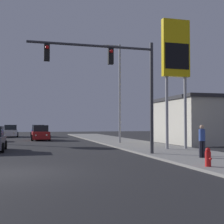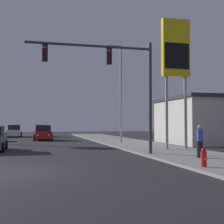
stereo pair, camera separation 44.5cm
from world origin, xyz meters
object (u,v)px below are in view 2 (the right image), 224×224
car_red (43,133)px  gas_station_sign (176,55)px  car_blue (41,131)px  fire_hydrant (204,158)px  traffic_light_mast (116,73)px  car_white (14,131)px  street_lamp (120,88)px  pedestrian_on_sidewalk (200,140)px

car_red → gas_station_sign: bearing=116.9°
car_blue → fire_hydrant: size_ratio=5.67×
traffic_light_mast → gas_station_sign: (4.97, 2.67, 1.90)m
car_white → fire_hydrant: bearing=103.5°
fire_hydrant → traffic_light_mast: bearing=110.0°
traffic_light_mast → gas_station_sign: bearing=28.2°
car_red → car_blue: (0.03, 9.54, 0.00)m
car_red → street_lamp: 11.65m
car_blue → gas_station_sign: (8.52, -25.65, 5.86)m
street_lamp → car_red: bearing=127.5°
car_white → street_lamp: 21.73m
car_white → car_blue: (3.73, -0.53, 0.00)m
gas_station_sign → fire_hydrant: (-2.87, -8.44, -6.13)m
car_blue → gas_station_sign: 27.65m
car_red → street_lamp: street_lamp is taller
street_lamp → pedestrian_on_sidewalk: street_lamp is taller
car_white → gas_station_sign: bearing=113.4°
street_lamp → gas_station_sign: size_ratio=1.00×
traffic_light_mast → fire_hydrant: 7.46m
pedestrian_on_sidewalk → car_red: bearing=108.6°
fire_hydrant → pedestrian_on_sidewalk: (1.56, 3.00, 0.55)m
car_red → fire_hydrant: (5.68, -24.54, -0.27)m
car_blue → gas_station_sign: size_ratio=0.48×
car_white → street_lamp: bearing=117.2°
street_lamp → pedestrian_on_sidewalk: size_ratio=5.39×
pedestrian_on_sidewalk → fire_hydrant: bearing=-117.4°
car_red → car_blue: same height
car_white → street_lamp: (10.27, -18.64, 4.36)m
street_lamp → gas_station_sign: bearing=-75.4°
gas_station_sign → street_lamp: bearing=104.6°
car_white → pedestrian_on_sidewalk: 33.45m
car_red → car_white: size_ratio=1.00×
car_blue → traffic_light_mast: 28.81m
street_lamp → gas_station_sign: same height
car_red → pedestrian_on_sidewalk: bearing=107.5°
street_lamp → fire_hydrant: street_lamp is taller
gas_station_sign → pedestrian_on_sidewalk: gas_station_sign is taller
car_white → pedestrian_on_sidewalk: size_ratio=2.60×
gas_station_sign → car_blue: bearing=108.4°
car_red → fire_hydrant: bearing=101.9°
car_white → gas_station_sign: 29.49m
car_red → traffic_light_mast: 19.52m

